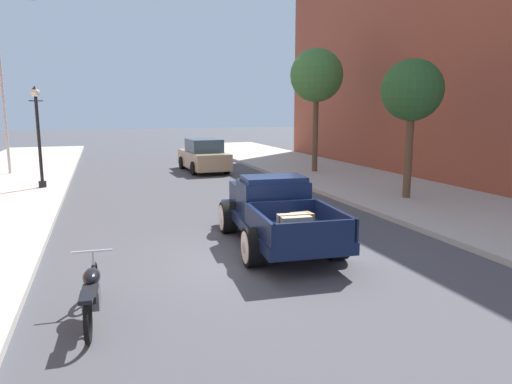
{
  "coord_description": "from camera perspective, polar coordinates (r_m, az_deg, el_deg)",
  "views": [
    {
      "loc": [
        -3.17,
        -9.13,
        3.13
      ],
      "look_at": [
        0.61,
        2.28,
        1.0
      ],
      "focal_mm": 32.85,
      "sensor_mm": 36.0,
      "label": 1
    }
  ],
  "objects": [
    {
      "name": "ground_plane",
      "position": [
        10.16,
        0.79,
        -7.9
      ],
      "size": [
        140.0,
        140.0,
        0.0
      ],
      "primitive_type": "plane",
      "color": "#47474C"
    },
    {
      "name": "hotrod_truck_navy",
      "position": [
        11.11,
        2.2,
        -2.31
      ],
      "size": [
        2.41,
        5.02,
        1.58
      ],
      "color": "#0F1938",
      "rests_on": "ground"
    },
    {
      "name": "motorcycle_parked",
      "position": [
        7.54,
        -19.42,
        -11.46
      ],
      "size": [
        0.62,
        2.12,
        0.93
      ],
      "color": "black",
      "rests_on": "ground"
    },
    {
      "name": "car_background_tan",
      "position": [
        24.06,
        -6.41,
        4.35
      ],
      "size": [
        2.04,
        4.39,
        1.65
      ],
      "color": "tan",
      "rests_on": "ground"
    },
    {
      "name": "street_lamp_far",
      "position": [
        19.72,
        -25.0,
        6.95
      ],
      "size": [
        0.5,
        0.32,
        3.85
      ],
      "color": "black",
      "rests_on": "sidewalk_left"
    },
    {
      "name": "flagpole",
      "position": [
        24.85,
        -28.3,
        14.99
      ],
      "size": [
        1.74,
        0.16,
        9.16
      ],
      "color": "#B2B2B7",
      "rests_on": "sidewalk_left"
    },
    {
      "name": "street_tree_nearest",
      "position": [
        16.62,
        18.47,
        11.54
      ],
      "size": [
        2.04,
        2.04,
        4.62
      ],
      "color": "brown",
      "rests_on": "sidewalk_right"
    },
    {
      "name": "street_tree_second",
      "position": [
        22.96,
        7.38,
        13.81
      ],
      "size": [
        2.51,
        2.51,
        5.82
      ],
      "color": "brown",
      "rests_on": "sidewalk_right"
    }
  ]
}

